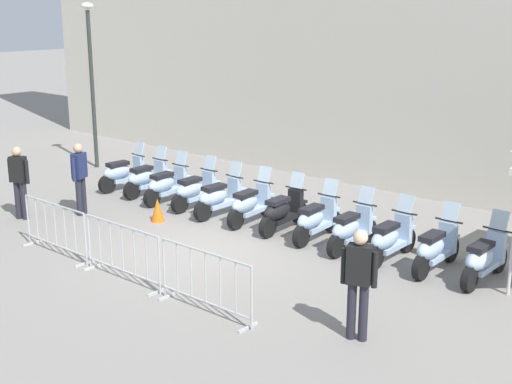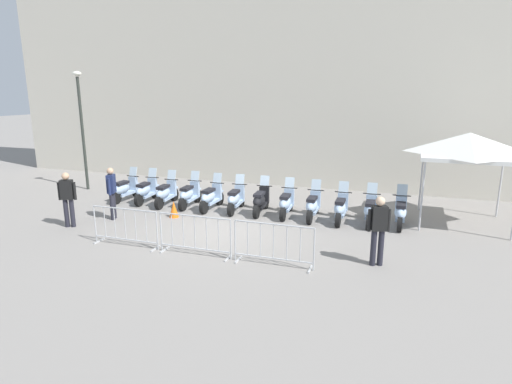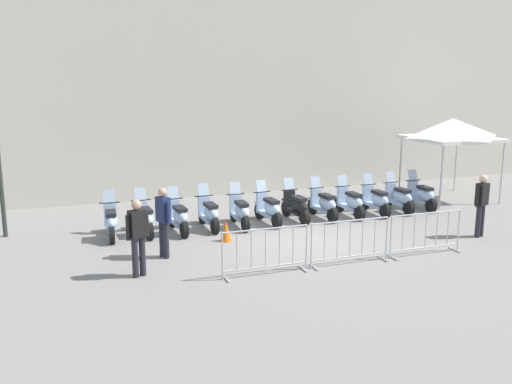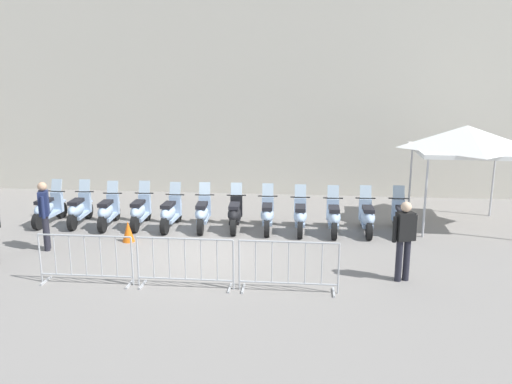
{
  "view_description": "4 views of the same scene",
  "coord_description": "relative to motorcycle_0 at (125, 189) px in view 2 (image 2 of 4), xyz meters",
  "views": [
    {
      "loc": [
        9.79,
        -9.17,
        4.88
      ],
      "look_at": [
        -0.06,
        1.58,
        0.9
      ],
      "focal_mm": 48.29,
      "sensor_mm": 36.0,
      "label": 1
    },
    {
      "loc": [
        5.11,
        -11.14,
        4.16
      ],
      "look_at": [
        0.29,
        1.77,
        0.81
      ],
      "focal_mm": 29.3,
      "sensor_mm": 36.0,
      "label": 2
    },
    {
      "loc": [
        -5.79,
        -13.21,
        4.26
      ],
      "look_at": [
        -1.11,
        1.3,
        1.12
      ],
      "focal_mm": 38.59,
      "sensor_mm": 36.0,
      "label": 3
    },
    {
      "loc": [
        2.79,
        -11.66,
        4.27
      ],
      "look_at": [
        1.08,
        1.32,
        1.26
      ],
      "focal_mm": 35.69,
      "sensor_mm": 36.0,
      "label": 4
    }
  ],
  "objects": [
    {
      "name": "motorcycle_9",
      "position": [
        8.25,
        0.2,
        0.0
      ],
      "size": [
        0.56,
        1.72,
        1.24
      ],
      "color": "black",
      "rests_on": "ground"
    },
    {
      "name": "officer_by_barriers",
      "position": [
        1.13,
        -2.09,
        0.53
      ],
      "size": [
        0.35,
        0.51,
        1.73
      ],
      "color": "#23232D",
      "rests_on": "ground"
    },
    {
      "name": "canopy_tent",
      "position": [
        11.88,
        1.42,
        2.06
      ],
      "size": [
        2.73,
        2.73,
        2.91
      ],
      "color": "silver",
      "rests_on": "ground"
    },
    {
      "name": "traffic_cone",
      "position": [
        2.91,
        -1.22,
        -0.18
      ],
      "size": [
        0.32,
        0.32,
        0.55
      ],
      "primitive_type": "cone",
      "color": "orange",
      "rests_on": "ground"
    },
    {
      "name": "motorcycle_2",
      "position": [
        1.85,
        -0.03,
        0.0
      ],
      "size": [
        0.57,
        1.73,
        1.24
      ],
      "color": "black",
      "rests_on": "ground"
    },
    {
      "name": "ground_plane",
      "position": [
        5.11,
        -1.77,
        -0.45
      ],
      "size": [
        120.0,
        120.0,
        0.0
      ],
      "primitive_type": "plane",
      "color": "gray"
    },
    {
      "name": "motorcycle_4",
      "position": [
        3.67,
        0.04,
        0.0
      ],
      "size": [
        0.56,
        1.72,
        1.24
      ],
      "color": "black",
      "rests_on": "ground"
    },
    {
      "name": "motorcycle_5",
      "position": [
        4.59,
        0.12,
        0.0
      ],
      "size": [
        0.58,
        1.73,
        1.24
      ],
      "color": "black",
      "rests_on": "ground"
    },
    {
      "name": "motorcycle_7",
      "position": [
        6.42,
        0.2,
        0.0
      ],
      "size": [
        0.56,
        1.73,
        1.24
      ],
      "color": "black",
      "rests_on": "ground"
    },
    {
      "name": "street_lamp",
      "position": [
        -2.78,
        1.06,
        2.59
      ],
      "size": [
        0.36,
        0.36,
        4.93
      ],
      "color": "#2D332D",
      "rests_on": "ground"
    },
    {
      "name": "motorcycle_6",
      "position": [
        5.51,
        0.18,
        0.0
      ],
      "size": [
        0.56,
        1.73,
        1.24
      ],
      "color": "black",
      "rests_on": "ground"
    },
    {
      "name": "officer_mid_plaza",
      "position": [
        0.4,
        -3.25,
        0.53
      ],
      "size": [
        0.51,
        0.35,
        1.73
      ],
      "color": "#23232D",
      "rests_on": "ground"
    },
    {
      "name": "barrier_segment_0",
      "position": [
        3.08,
        -3.99,
        0.07
      ],
      "size": [
        2.02,
        0.51,
        1.07
      ],
      "color": "#B2B5B7",
      "rests_on": "ground"
    },
    {
      "name": "motorcycle_3",
      "position": [
        2.76,
        0.1,
        0.0
      ],
      "size": [
        0.56,
        1.73,
        1.24
      ],
      "color": "black",
      "rests_on": "ground"
    },
    {
      "name": "building_facade",
      "position": [
        4.84,
        5.87,
        7.25
      ],
      "size": [
        28.07,
        3.38,
        15.42
      ],
      "primitive_type": "cube",
      "rotation": [
        0.0,
        0.0,
        0.04
      ],
      "color": "beige",
      "rests_on": "ground"
    },
    {
      "name": "officer_near_row_end",
      "position": [
        9.65,
        -2.96,
        0.53
      ],
      "size": [
        0.52,
        0.34,
        1.73
      ],
      "color": "#23232D",
      "rests_on": "ground"
    },
    {
      "name": "motorcycle_0",
      "position": [
        0.0,
        0.0,
        0.0
      ],
      "size": [
        0.56,
        1.72,
        1.24
      ],
      "color": "black",
      "rests_on": "ground"
    },
    {
      "name": "motorcycle_8",
      "position": [
        7.34,
        0.18,
        0.0
      ],
      "size": [
        0.56,
        1.72,
        1.24
      ],
      "color": "black",
      "rests_on": "ground"
    },
    {
      "name": "motorcycle_1",
      "position": [
        0.92,
        0.06,
        0.0
      ],
      "size": [
        0.56,
        1.73,
        1.24
      ],
      "color": "black",
      "rests_on": "ground"
    },
    {
      "name": "motorcycle_11",
      "position": [
        10.08,
        0.4,
        0.0
      ],
      "size": [
        0.56,
        1.72,
        1.24
      ],
      "color": "black",
      "rests_on": "ground"
    },
    {
      "name": "barrier_segment_2",
      "position": [
        7.29,
        -3.85,
        0.07
      ],
      "size": [
        2.02,
        0.51,
        1.07
      ],
      "color": "#B2B5B7",
      "rests_on": "ground"
    },
    {
      "name": "motorcycle_10",
      "position": [
        9.17,
        0.3,
        0.0
      ],
      "size": [
        0.56,
        1.72,
        1.24
      ],
      "color": "black",
      "rests_on": "ground"
    },
    {
      "name": "barrier_segment_1",
      "position": [
        5.19,
        -3.92,
        0.07
      ],
      "size": [
        2.02,
        0.51,
        1.07
      ],
      "color": "#B2B5B7",
      "rests_on": "ground"
    }
  ]
}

